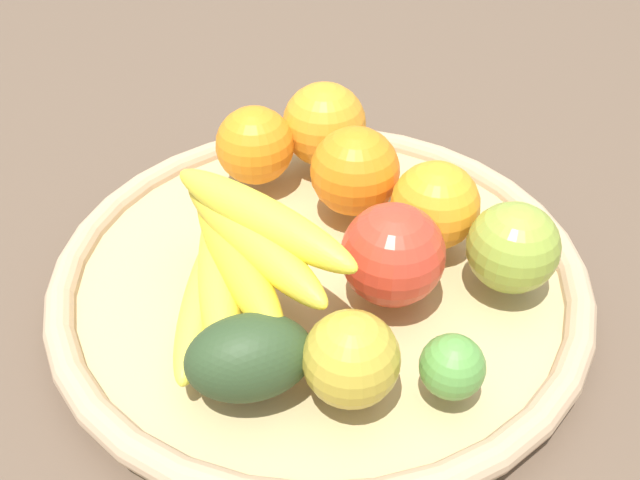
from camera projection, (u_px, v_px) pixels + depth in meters
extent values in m
plane|color=brown|center=(320.00, 290.00, 0.60)|extent=(2.40, 2.40, 0.00)
cylinder|color=tan|center=(320.00, 280.00, 0.59)|extent=(0.43, 0.43, 0.02)
torus|color=tan|center=(320.00, 269.00, 0.58)|extent=(0.45, 0.45, 0.02)
sphere|color=orange|center=(355.00, 171.00, 0.61)|extent=(0.09, 0.09, 0.08)
sphere|color=orange|center=(435.00, 205.00, 0.57)|extent=(0.10, 0.10, 0.07)
ellipsoid|color=yellow|center=(207.00, 293.00, 0.52)|extent=(0.04, 0.18, 0.03)
ellipsoid|color=yellow|center=(220.00, 278.00, 0.51)|extent=(0.06, 0.18, 0.03)
ellipsoid|color=yellow|center=(237.00, 260.00, 0.51)|extent=(0.11, 0.17, 0.03)
ellipsoid|color=yellow|center=(251.00, 239.00, 0.50)|extent=(0.14, 0.16, 0.03)
ellipsoid|color=yellow|center=(261.00, 217.00, 0.50)|extent=(0.16, 0.14, 0.03)
sphere|color=gold|center=(351.00, 359.00, 0.45)|extent=(0.08, 0.08, 0.07)
sphere|color=#8CA438|center=(513.00, 247.00, 0.53)|extent=(0.10, 0.10, 0.07)
sphere|color=#56933D|center=(452.00, 367.00, 0.46)|extent=(0.05, 0.05, 0.04)
ellipsoid|color=#2C4223|center=(249.00, 357.00, 0.46)|extent=(0.10, 0.08, 0.06)
sphere|color=red|center=(393.00, 255.00, 0.52)|extent=(0.11, 0.11, 0.08)
sphere|color=orange|center=(328.00, 125.00, 0.67)|extent=(0.11, 0.11, 0.08)
sphere|color=orange|center=(255.00, 145.00, 0.64)|extent=(0.10, 0.10, 0.07)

